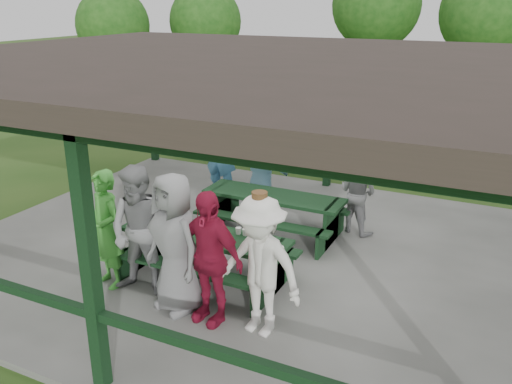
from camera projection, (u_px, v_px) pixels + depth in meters
The scene contains 20 objects.
ground at pixel (254, 255), 9.29m from camera, with size 90.00×90.00×0.00m, color #284C17.
concrete_slab at pixel (254, 253), 9.27m from camera, with size 10.00×8.00×0.10m, color #61615C.
pavilion_structure at pixel (253, 67), 8.22m from camera, with size 10.60×8.60×3.24m.
picnic_table_near at pixel (205, 250), 8.17m from camera, with size 2.61×1.39×0.75m.
picnic_table_far at pixel (273, 209), 9.77m from camera, with size 2.55×1.39×0.75m.
table_setting at pixel (212, 231), 8.06m from camera, with size 2.42×0.45×0.10m.
contestant_green at pixel (106, 229), 7.86m from camera, with size 0.65×0.43×1.78m, color green.
contestant_grey_left at pixel (140, 232), 7.62m from camera, with size 0.93×0.73×1.92m, color gray.
contestant_grey_mid at pixel (175, 243), 7.21m from camera, with size 0.96×0.62×1.96m, color gray.
contestant_red at pixel (208, 257), 6.97m from camera, with size 1.07×0.45×1.82m, color maroon.
contestant_white_fedora at pixel (259, 266), 6.70m from camera, with size 1.28×0.85×1.91m.
spectator_lblue at pixel (261, 170), 10.68m from camera, with size 1.59×0.51×1.72m, color #96CFE7.
spectator_blue at pixel (221, 152), 11.47m from camera, with size 0.72×0.47×1.97m, color teal.
spectator_grey at pixel (358, 192), 9.75m from camera, with size 0.74×0.57×1.52m, color gray.
pickup_truck at pixel (409, 134), 14.78m from camera, with size 2.24×4.86×1.35m, color silver.
farm_trailer at pixel (267, 108), 17.89m from camera, with size 4.22×2.48×1.46m.
tree_far_left at pixel (205, 22), 23.05m from camera, with size 3.05×3.05×4.76m.
tree_left at pixel (376, 5), 22.50m from camera, with size 3.68×3.68×5.75m.
tree_mid at pixel (486, 13), 20.22m from camera, with size 3.44×3.44×5.37m.
tree_edge_left at pixel (113, 26), 21.94m from camera, with size 2.96×2.96×4.62m.
Camera 1 is at (3.71, -7.52, 4.16)m, focal length 38.00 mm.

